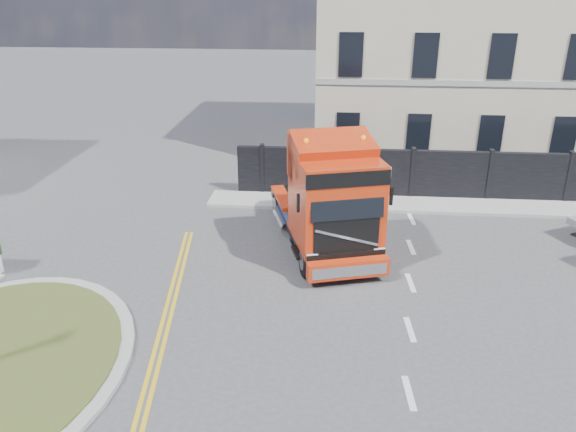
{
  "coord_description": "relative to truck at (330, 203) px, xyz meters",
  "views": [
    {
      "loc": [
        0.9,
        -12.58,
        8.19
      ],
      "look_at": [
        -0.39,
        2.45,
        1.8
      ],
      "focal_mm": 35.0,
      "sensor_mm": 36.0,
      "label": 1
    }
  ],
  "objects": [
    {
      "name": "truck",
      "position": [
        0.0,
        0.0,
        0.0
      ],
      "size": [
        4.07,
        6.83,
        3.85
      ],
      "rotation": [
        0.0,
        0.0,
        0.28
      ],
      "color": "black",
      "rests_on": "ground"
    },
    {
      "name": "hoarding_fence",
      "position": [
        5.75,
        5.21,
        -0.72
      ],
      "size": [
        18.8,
        0.25,
        2.0
      ],
      "color": "black",
      "rests_on": "ground"
    },
    {
      "name": "pavement_far",
      "position": [
        5.2,
        4.31,
        -1.66
      ],
      "size": [
        20.0,
        1.6,
        0.12
      ],
      "primitive_type": "cube",
      "color": "#969691",
      "rests_on": "ground"
    },
    {
      "name": "georgian_building",
      "position": [
        5.2,
        12.71,
        4.05
      ],
      "size": [
        12.3,
        10.3,
        12.8
      ],
      "color": "beige",
      "rests_on": "ground"
    },
    {
      "name": "ground",
      "position": [
        -0.8,
        -3.79,
        -1.72
      ],
      "size": [
        120.0,
        120.0,
        0.0
      ],
      "primitive_type": "plane",
      "color": "#424244",
      "rests_on": "ground"
    }
  ]
}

